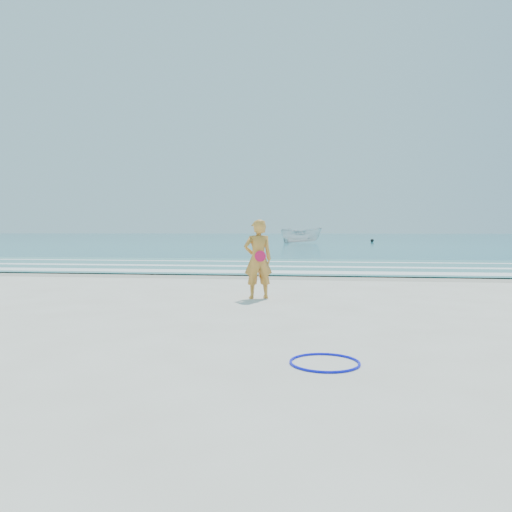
# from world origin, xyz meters

# --- Properties ---
(ground) EXTENTS (400.00, 400.00, 0.00)m
(ground) POSITION_xyz_m (0.00, 0.00, 0.00)
(ground) COLOR silver
(ground) RESTS_ON ground
(wet_sand) EXTENTS (400.00, 2.40, 0.00)m
(wet_sand) POSITION_xyz_m (0.00, 9.00, 0.00)
(wet_sand) COLOR #B2A893
(wet_sand) RESTS_ON ground
(ocean) EXTENTS (400.00, 190.00, 0.04)m
(ocean) POSITION_xyz_m (0.00, 105.00, 0.02)
(ocean) COLOR #19727F
(ocean) RESTS_ON ground
(shallow) EXTENTS (400.00, 10.00, 0.01)m
(shallow) POSITION_xyz_m (0.00, 14.00, 0.04)
(shallow) COLOR #59B7AD
(shallow) RESTS_ON ocean
(foam_near) EXTENTS (400.00, 1.40, 0.01)m
(foam_near) POSITION_xyz_m (0.00, 10.30, 0.05)
(foam_near) COLOR white
(foam_near) RESTS_ON shallow
(foam_mid) EXTENTS (400.00, 0.90, 0.01)m
(foam_mid) POSITION_xyz_m (0.00, 13.20, 0.05)
(foam_mid) COLOR white
(foam_mid) RESTS_ON shallow
(foam_far) EXTENTS (400.00, 0.60, 0.01)m
(foam_far) POSITION_xyz_m (0.00, 16.50, 0.05)
(foam_far) COLOR white
(foam_far) RESTS_ON shallow
(hoop) EXTENTS (1.07, 1.07, 0.03)m
(hoop) POSITION_xyz_m (2.30, -2.59, 0.02)
(hoop) COLOR #0D11ED
(hoop) RESTS_ON ground
(boat) EXTENTS (5.22, 2.53, 1.94)m
(boat) POSITION_xyz_m (-0.21, 52.72, 1.01)
(boat) COLOR silver
(boat) RESTS_ON ocean
(buoy) EXTENTS (0.45, 0.45, 0.45)m
(buoy) POSITION_xyz_m (8.91, 58.55, 0.26)
(buoy) COLOR black
(buoy) RESTS_ON ocean
(woman) EXTENTS (0.82, 0.68, 1.93)m
(woman) POSITION_xyz_m (0.72, 3.21, 0.97)
(woman) COLOR orange
(woman) RESTS_ON ground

